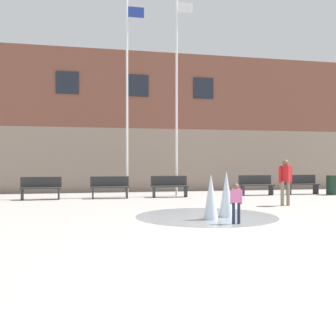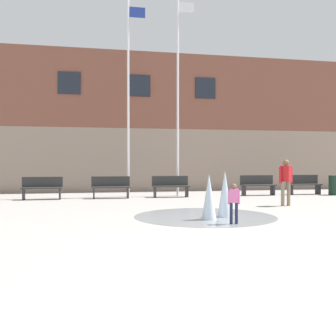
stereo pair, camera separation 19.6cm
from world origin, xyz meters
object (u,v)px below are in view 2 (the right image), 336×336
(park_bench_near_trashcan, at_px, (258,185))
(park_bench_far_right, at_px, (304,184))
(park_bench_under_right_flagpole, at_px, (171,186))
(flagpole_left, at_px, (129,92))
(park_bench_under_left_flagpole, at_px, (42,188))
(park_bench_center, at_px, (111,187))
(child_with_pink_shirt, at_px, (234,200))
(trash_can, at_px, (335,185))
(adult_in_red, at_px, (286,179))
(flagpole_right, at_px, (178,89))

(park_bench_near_trashcan, distance_m, park_bench_far_right, 2.33)
(park_bench_under_right_flagpole, distance_m, flagpole_left, 4.51)
(flagpole_left, bearing_deg, park_bench_under_left_flagpole, -169.39)
(park_bench_center, bearing_deg, park_bench_under_right_flagpole, 1.24)
(child_with_pink_shirt, height_order, trash_can, child_with_pink_shirt)
(adult_in_red, relative_size, flagpole_right, 0.18)
(park_bench_under_right_flagpole, bearing_deg, flagpole_left, 161.25)
(park_bench_under_left_flagpole, distance_m, trash_can, 12.97)
(park_bench_under_left_flagpole, relative_size, park_bench_near_trashcan, 1.00)
(flagpole_right, bearing_deg, park_bench_center, -167.96)
(adult_in_red, height_order, flagpole_right, flagpole_right)
(flagpole_right, bearing_deg, park_bench_near_trashcan, -7.30)
(park_bench_far_right, distance_m, child_with_pink_shirt, 10.08)
(child_with_pink_shirt, bearing_deg, flagpole_right, 109.16)
(park_bench_under_left_flagpole, bearing_deg, child_with_pink_shirt, -54.78)
(park_bench_near_trashcan, relative_size, child_with_pink_shirt, 1.62)
(park_bench_under_left_flagpole, xyz_separation_m, park_bench_center, (2.75, 0.02, 0.00))
(park_bench_near_trashcan, height_order, park_bench_far_right, same)
(park_bench_under_left_flagpole, distance_m, child_with_pink_shirt, 9.21)
(park_bench_far_right, height_order, adult_in_red, adult_in_red)
(park_bench_center, bearing_deg, park_bench_far_right, 1.56)
(park_bench_under_left_flagpole, xyz_separation_m, adult_in_red, (8.51, -4.06, 0.45))
(park_bench_under_right_flagpole, xyz_separation_m, trash_can, (7.65, -0.38, -0.03))
(trash_can, bearing_deg, park_bench_center, 178.18)
(child_with_pink_shirt, bearing_deg, trash_can, 65.81)
(park_bench_near_trashcan, distance_m, adult_in_red, 4.38)
(park_bench_center, bearing_deg, trash_can, -1.82)
(flagpole_right, relative_size, trash_can, 10.08)
(park_bench_far_right, xyz_separation_m, flagpole_right, (-5.93, 0.40, 4.31))
(park_bench_far_right, height_order, flagpole_right, flagpole_right)
(park_bench_under_right_flagpole, relative_size, trash_can, 1.78)
(park_bench_near_trashcan, relative_size, park_bench_far_right, 1.00)
(flagpole_left, distance_m, trash_can, 10.32)
(adult_in_red, bearing_deg, child_with_pink_shirt, -74.86)
(adult_in_red, relative_size, trash_can, 1.77)
(park_bench_under_right_flagpole, distance_m, adult_in_red, 5.25)
(park_bench_far_right, height_order, trash_can, park_bench_far_right)
(child_with_pink_shirt, bearing_deg, park_bench_under_right_flagpole, 112.47)
(trash_can, bearing_deg, park_bench_far_right, 155.57)
(adult_in_red, relative_size, flagpole_left, 0.18)
(flagpole_left, height_order, flagpole_right, flagpole_right)
(park_bench_near_trashcan, bearing_deg, adult_in_red, -101.70)
(adult_in_red, distance_m, flagpole_left, 7.76)
(adult_in_red, distance_m, trash_can, 5.85)
(park_bench_center, distance_m, park_bench_near_trashcan, 6.65)
(park_bench_under_right_flagpole, relative_size, flagpole_left, 0.18)
(park_bench_under_left_flagpole, relative_size, child_with_pink_shirt, 1.62)
(park_bench_center, distance_m, flagpole_left, 4.25)
(park_bench_center, relative_size, trash_can, 1.78)
(park_bench_near_trashcan, xyz_separation_m, child_with_pink_shirt, (-4.08, -7.73, 0.10))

